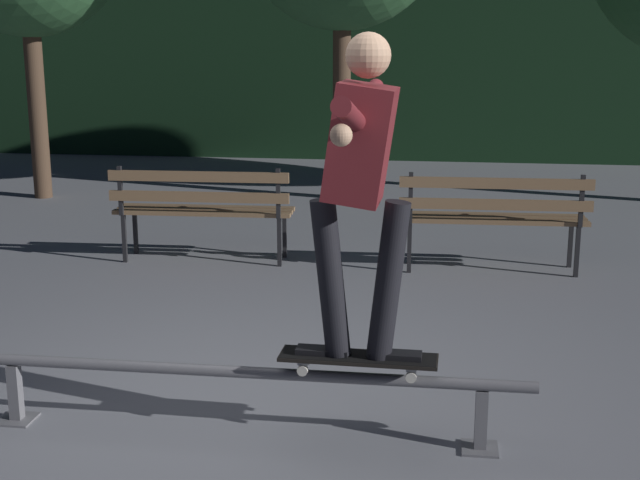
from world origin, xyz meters
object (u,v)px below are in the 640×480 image
at_px(skateboarder, 361,170).
at_px(park_bench_left_center, 493,211).
at_px(skateboard, 358,359).
at_px(park_bench_leftmost, 202,204).
at_px(grind_rail, 239,381).

bearing_deg(skateboarder, park_bench_left_center, 76.21).
bearing_deg(skateboard, park_bench_leftmost, 117.07).
xyz_separation_m(skateboarder, park_bench_left_center, (0.83, 3.37, -0.85)).
height_order(grind_rail, skateboard, skateboard).
xyz_separation_m(grind_rail, skateboarder, (0.61, -0.00, 1.09)).
bearing_deg(grind_rail, skateboard, 0.00).
relative_size(park_bench_leftmost, park_bench_left_center, 1.00).
xyz_separation_m(grind_rail, skateboard, (0.61, 0.00, 0.15)).
bearing_deg(skateboard, park_bench_left_center, 76.16).
distance_m(skateboard, park_bench_left_center, 3.47).
xyz_separation_m(skateboard, skateboarder, (0.00, -0.00, 0.94)).
distance_m(skateboarder, park_bench_leftmost, 3.88).
bearing_deg(grind_rail, park_bench_left_center, 66.92).
xyz_separation_m(skateboard, park_bench_leftmost, (-1.72, 3.37, 0.09)).
bearing_deg(park_bench_leftmost, skateboard, -62.93).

